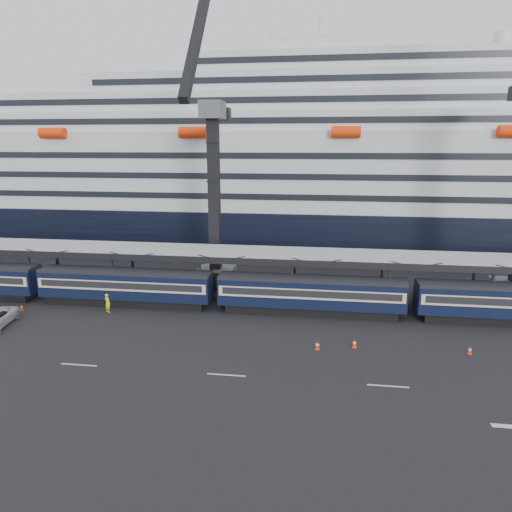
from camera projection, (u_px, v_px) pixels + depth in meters
name	position (u px, v px, depth m)	size (l,w,h in m)	color
ground	(406.00, 363.00, 36.79)	(260.00, 260.00, 0.00)	black
train	(343.00, 295.00, 46.50)	(133.05, 3.00, 4.05)	black
canopy	(387.00, 258.00, 49.00)	(130.00, 6.25, 5.53)	#93959A
cruise_ship	(357.00, 173.00, 78.22)	(214.09, 28.84, 34.00)	black
crane_dark_near	(213.00, 189.00, 54.49)	(4.50, 17.75, 35.08)	#4D4F54
worker	(108.00, 303.00, 47.62)	(0.74, 0.48, 2.02)	#DCE70C
traffic_cone_b	(21.00, 307.00, 48.25)	(0.35, 0.35, 0.70)	#F53407
traffic_cone_c	(317.00, 345.00, 39.06)	(0.41, 0.41, 0.83)	#F53407
traffic_cone_d	(355.00, 343.00, 39.42)	(0.41, 0.41, 0.82)	#F53407
traffic_cone_e	(470.00, 350.00, 38.25)	(0.35, 0.35, 0.70)	#F53407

